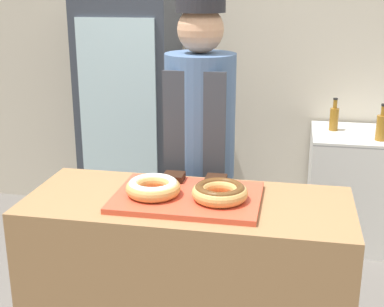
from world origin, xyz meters
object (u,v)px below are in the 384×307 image
Objects in this scene: chest_freezer at (370,188)px; bottle_amber at (334,118)px; baker_person at (200,159)px; bottle_amber_b at (382,126)px; donut_chocolate_glaze at (220,192)px; brownie_back_right at (216,180)px; brownie_back_left at (174,177)px; serving_tray at (188,197)px; beverage_fridge at (131,115)px; donut_light_glaze at (153,187)px.

chest_freezer is 3.71× the size of bottle_amber.
baker_person reaches higher than bottle_amber_b.
chest_freezer is at bearing 64.04° from donut_chocolate_glaze.
baker_person is (-0.15, 0.40, -0.04)m from brownie_back_right.
brownie_back_left is 1.82m from bottle_amber_b.
brownie_back_left is 0.05× the size of baker_person.
serving_tray is at bearing -120.02° from chest_freezer.
bottle_amber is (0.57, 1.83, -0.09)m from donut_chocolate_glaze.
serving_tray is 2.10m from chest_freezer.
beverage_fridge is 1.83m from bottle_amber_b.
brownie_back_left is 0.41m from baker_person.
baker_person reaches higher than brownie_back_right.
bottle_amber is (0.86, 1.83, -0.09)m from donut_light_glaze.
donut_light_glaze and donut_chocolate_glaze have the same top height.
donut_chocolate_glaze is at bearing -11.80° from serving_tray.
bottle_amber_b is (0.93, 1.43, -0.06)m from brownie_back_right.
brownie_back_left is 0.37× the size of bottle_amber_b.
chest_freezer is at bearing 55.01° from brownie_back_left.
brownie_back_right is (0.10, 0.16, 0.03)m from serving_tray.
bottle_amber_b is at bearing 57.04° from brownie_back_right.
bottle_amber reaches higher than donut_light_glaze.
chest_freezer is (1.01, 1.75, -0.55)m from serving_tray.
brownie_back_left is 0.20m from brownie_back_right.
bottle_amber is (1.52, 0.05, 0.04)m from beverage_fridge.
baker_person is at bearing -57.41° from beverage_fridge.
serving_tray reaches higher than chest_freezer.
baker_person is at bearing -136.35° from bottle_amber_b.
donut_light_glaze is (-0.14, -0.03, 0.05)m from serving_tray.
bottle_amber is at bearing 63.43° from brownie_back_left.
serving_tray is at bearing 11.80° from donut_light_glaze.
bottle_amber_b reaches higher than brownie_back_left.
baker_person is at bearing 80.90° from donut_light_glaze.
beverage_fridge is at bearing -177.97° from bottle_amber.
brownie_back_right is at bearing 38.56° from donut_light_glaze.
baker_person is at bearing 110.21° from brownie_back_right.
brownie_back_right is at bearing -69.79° from baker_person.
brownie_back_left is at bearing 180.00° from brownie_back_right.
serving_tray is 2.65× the size of donut_light_glaze.
bottle_amber_b is at bearing 51.79° from brownie_back_left.
bottle_amber_b is at bearing -4.88° from beverage_fridge.
chest_freezer is 0.54m from bottle_amber_b.
beverage_fridge reaches higher than chest_freezer.
donut_light_glaze is at bearing -99.10° from baker_person.
brownie_back_left is (-0.10, 0.16, 0.03)m from serving_tray.
bottle_amber_b reaches higher than chest_freezer.
donut_light_glaze is 0.61m from baker_person.
donut_light_glaze is 0.29m from donut_chocolate_glaze.
serving_tray is at bearing -111.78° from bottle_amber.
bottle_amber_b reaches higher than donut_chocolate_glaze.
donut_chocolate_glaze is at bearing -107.42° from bottle_amber.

